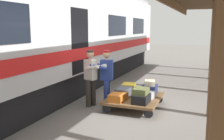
% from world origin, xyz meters
% --- Properties ---
extents(ground_plane, '(60.00, 60.00, 0.00)m').
position_xyz_m(ground_plane, '(0.00, 0.00, 0.00)').
color(ground_plane, slate).
extents(train_car, '(3.03, 19.89, 4.00)m').
position_xyz_m(train_car, '(3.32, 0.00, 2.06)').
color(train_car, '#B7BABF').
rests_on(train_car, ground_plane).
extents(luggage_cart, '(1.49, 1.83, 0.32)m').
position_xyz_m(luggage_cart, '(0.05, 0.00, 0.28)').
color(luggage_cart, brown).
rests_on(luggage_cart, ground_plane).
extents(suitcase_black_hardshell, '(0.43, 0.59, 0.24)m').
position_xyz_m(suitcase_black_hardshell, '(-0.29, 0.51, 0.44)').
color(suitcase_black_hardshell, black).
rests_on(suitcase_black_hardshell, luggage_cart).
extents(suitcase_navy_fabric, '(0.44, 0.59, 0.28)m').
position_xyz_m(suitcase_navy_fabric, '(-0.29, -0.50, 0.46)').
color(suitcase_navy_fabric, navy).
rests_on(suitcase_navy_fabric, luggage_cart).
extents(suitcase_slate_roller, '(0.42, 0.65, 0.26)m').
position_xyz_m(suitcase_slate_roller, '(0.38, 0.00, 0.45)').
color(suitcase_slate_roller, '#4C515B').
rests_on(suitcase_slate_roller, luggage_cart).
extents(suitcase_yellow_case, '(0.44, 0.52, 0.28)m').
position_xyz_m(suitcase_yellow_case, '(0.38, -0.50, 0.46)').
color(suitcase_yellow_case, gold).
rests_on(suitcase_yellow_case, luggage_cart).
extents(suitcase_orange_carryall, '(0.44, 0.62, 0.20)m').
position_xyz_m(suitcase_orange_carryall, '(0.38, 0.51, 0.42)').
color(suitcase_orange_carryall, '#CC6B23').
rests_on(suitcase_orange_carryall, luggage_cart).
extents(suitcase_gray_aluminum, '(0.54, 0.56, 0.19)m').
position_xyz_m(suitcase_gray_aluminum, '(-0.29, 0.00, 0.42)').
color(suitcase_gray_aluminum, '#9EA0A5').
rests_on(suitcase_gray_aluminum, luggage_cart).
extents(suitcase_olive_duffel, '(0.41, 0.48, 0.16)m').
position_xyz_m(suitcase_olive_duffel, '(-0.26, 0.47, 0.64)').
color(suitcase_olive_duffel, brown).
rests_on(suitcase_olive_duffel, suitcase_black_hardshell).
extents(suitcase_cream_canvas, '(0.38, 0.43, 0.15)m').
position_xyz_m(suitcase_cream_canvas, '(-0.30, -0.49, 0.68)').
color(suitcase_cream_canvas, beige).
rests_on(suitcase_cream_canvas, suitcase_navy_fabric).
extents(porter_in_overalls, '(0.72, 0.53, 1.70)m').
position_xyz_m(porter_in_overalls, '(0.89, 0.18, 0.93)').
color(porter_in_overalls, navy).
rests_on(porter_in_overalls, ground_plane).
extents(porter_by_door, '(0.73, 0.58, 1.70)m').
position_xyz_m(porter_by_door, '(1.32, 0.32, 0.93)').
color(porter_by_door, '#332D28').
rests_on(porter_by_door, ground_plane).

